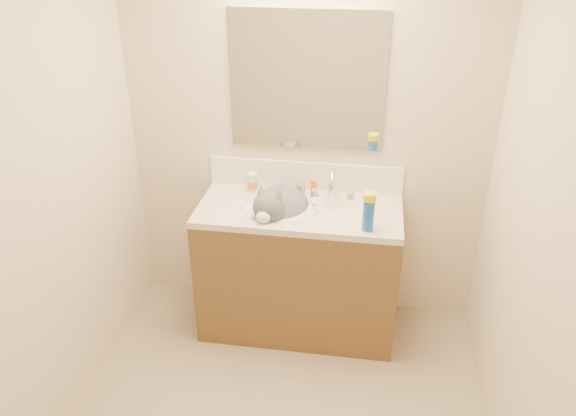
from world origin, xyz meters
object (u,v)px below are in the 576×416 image
(spray_can, at_px, (368,216))
(vanity_cabinet, at_px, (299,271))
(faucet, at_px, (333,187))
(silver_jar, at_px, (301,189))
(basin, at_px, (279,219))
(cat, at_px, (279,208))
(amber_bottle, at_px, (314,187))
(pill_bottle, at_px, (252,182))

(spray_can, bearing_deg, vanity_cabinet, 153.94)
(faucet, xyz_separation_m, silver_jar, (-0.20, 0.04, -0.05))
(basin, distance_m, cat, 0.06)
(faucet, distance_m, cat, 0.35)
(vanity_cabinet, distance_m, faucet, 0.58)
(basin, relative_size, faucet, 1.61)
(silver_jar, height_order, amber_bottle, amber_bottle)
(silver_jar, distance_m, spray_can, 0.57)
(spray_can, bearing_deg, amber_bottle, 130.72)
(pill_bottle, bearing_deg, basin, -46.11)
(vanity_cabinet, height_order, silver_jar, silver_jar)
(silver_jar, distance_m, amber_bottle, 0.08)
(amber_bottle, xyz_separation_m, spray_can, (0.34, -0.40, 0.04))
(basin, relative_size, cat, 0.88)
(spray_can, bearing_deg, basin, 162.30)
(faucet, distance_m, pill_bottle, 0.50)
(cat, distance_m, pill_bottle, 0.27)
(pill_bottle, relative_size, silver_jar, 1.84)
(pill_bottle, bearing_deg, vanity_cabinet, -28.92)
(faucet, xyz_separation_m, spray_can, (0.22, -0.33, 0.00))
(basin, distance_m, faucet, 0.38)
(basin, xyz_separation_m, cat, (-0.00, 0.03, 0.06))
(vanity_cabinet, bearing_deg, silver_jar, 95.50)
(basin, xyz_separation_m, faucet, (0.30, 0.17, 0.16))
(basin, height_order, pill_bottle, pill_bottle)
(amber_bottle, height_order, spray_can, spray_can)
(vanity_cabinet, relative_size, basin, 2.67)
(faucet, height_order, cat, faucet)
(basin, height_order, faucet, faucet)
(vanity_cabinet, xyz_separation_m, pill_bottle, (-0.32, 0.18, 0.51))
(silver_jar, bearing_deg, basin, -115.97)
(vanity_cabinet, xyz_separation_m, faucet, (0.18, 0.14, 0.54))
(cat, distance_m, spray_can, 0.57)
(cat, bearing_deg, amber_bottle, 61.17)
(pill_bottle, relative_size, spray_can, 0.68)
(vanity_cabinet, distance_m, silver_jar, 0.52)
(vanity_cabinet, xyz_separation_m, spray_can, (0.40, -0.20, 0.54))
(vanity_cabinet, bearing_deg, basin, -165.96)
(cat, distance_m, amber_bottle, 0.28)
(basin, relative_size, spray_can, 2.57)
(basin, height_order, cat, cat)
(faucet, bearing_deg, cat, -155.33)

